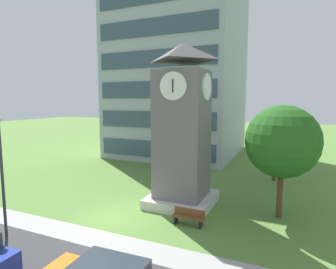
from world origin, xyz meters
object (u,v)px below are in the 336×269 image
object	(u,v)px
park_bench	(188,217)
clock_tower	(182,135)
street_lamp	(1,163)
tree_streetside	(282,142)
tree_near_tower	(276,130)

from	to	relation	value
park_bench	clock_tower	bearing A→B (deg)	117.21
park_bench	street_lamp	size ratio (longest dim) A/B	0.30
street_lamp	tree_streetside	size ratio (longest dim) A/B	0.92
tree_near_tower	park_bench	bearing A→B (deg)	-109.31
street_lamp	tree_near_tower	bearing A→B (deg)	53.41
clock_tower	tree_near_tower	bearing A→B (deg)	57.15
tree_streetside	tree_near_tower	bearing A→B (deg)	94.77
clock_tower	park_bench	xyz separation A→B (m)	(1.44, -2.80, -4.17)
clock_tower	tree_streetside	world-z (taller)	clock_tower
clock_tower	park_bench	bearing A→B (deg)	-62.79
tree_near_tower	tree_streetside	distance (m)	7.98
park_bench	tree_near_tower	bearing A→B (deg)	70.69
clock_tower	tree_near_tower	size ratio (longest dim) A/B	1.65
park_bench	tree_streetside	world-z (taller)	tree_streetside
clock_tower	tree_streetside	size ratio (longest dim) A/B	1.58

